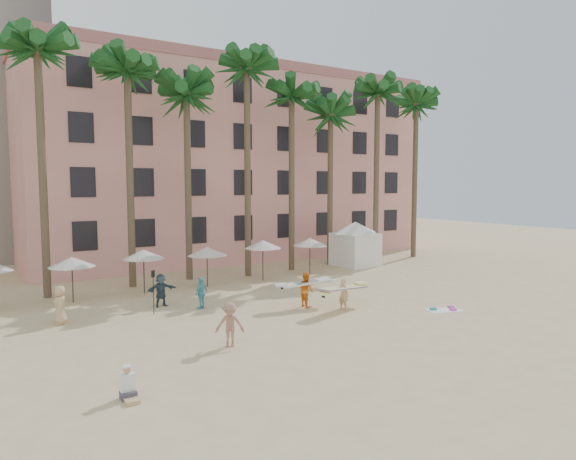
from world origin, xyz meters
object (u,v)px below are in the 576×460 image
at_px(carrier_yellow, 343,292).
at_px(pink_hotel, 227,168).
at_px(cabana, 355,240).
at_px(carrier_white, 306,288).

bearing_deg(carrier_yellow, pink_hotel, 78.74).
height_order(cabana, carrier_white, cabana).
relative_size(pink_hotel, carrier_white, 12.15).
distance_m(cabana, carrier_white, 14.47).
relative_size(pink_hotel, carrier_yellow, 10.04).
bearing_deg(cabana, pink_hotel, 113.85).
height_order(carrier_yellow, carrier_white, carrier_white).
distance_m(pink_hotel, carrier_yellow, 24.39).
xyz_separation_m(cabana, carrier_white, (-11.12, -9.20, -1.09)).
bearing_deg(carrier_white, pink_hotel, 74.81).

